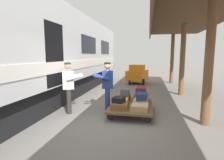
% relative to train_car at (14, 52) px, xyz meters
% --- Properties ---
extents(ground_plane, '(60.00, 60.00, 0.00)m').
position_rel_train_car_xyz_m(ground_plane, '(-3.54, 0.00, -2.06)').
color(ground_plane, slate).
extents(platform_canopy, '(3.20, 16.35, 3.56)m').
position_rel_train_car_xyz_m(platform_canopy, '(-5.94, 0.00, 1.23)').
color(platform_canopy, brown).
rests_on(platform_canopy, ground_plane).
extents(train_car, '(3.03, 19.26, 4.00)m').
position_rel_train_car_xyz_m(train_car, '(0.00, 0.00, 0.00)').
color(train_car, silver).
rests_on(train_car, ground_plane).
extents(luggage_cart, '(1.38, 1.98, 0.29)m').
position_rel_train_car_xyz_m(luggage_cart, '(-3.88, -0.60, -1.81)').
color(luggage_cart, brown).
rests_on(luggage_cart, ground_plane).
extents(suitcase_gray_aluminum, '(0.49, 0.55, 0.20)m').
position_rel_train_car_xyz_m(suitcase_gray_aluminum, '(-4.19, -0.60, -1.67)').
color(suitcase_gray_aluminum, '#9EA0A5').
rests_on(suitcase_gray_aluminum, luggage_cart).
extents(suitcase_olive_duffel, '(0.53, 0.54, 0.26)m').
position_rel_train_car_xyz_m(suitcase_olive_duffel, '(-4.19, -1.15, -1.64)').
color(suitcase_olive_duffel, brown).
rests_on(suitcase_olive_duffel, luggage_cart).
extents(suitcase_tan_vintage, '(0.53, 0.60, 0.17)m').
position_rel_train_car_xyz_m(suitcase_tan_vintage, '(-4.19, -0.06, -1.68)').
color(suitcase_tan_vintage, tan).
rests_on(suitcase_tan_vintage, luggage_cart).
extents(suitcase_red_plastic, '(0.42, 0.52, 0.18)m').
position_rel_train_car_xyz_m(suitcase_red_plastic, '(-3.57, -1.15, -1.68)').
color(suitcase_red_plastic, '#AD231E').
rests_on(suitcase_red_plastic, luggage_cart).
extents(suitcase_yellow_case, '(0.38, 0.61, 0.17)m').
position_rel_train_car_xyz_m(suitcase_yellow_case, '(-3.57, -0.60, -1.68)').
color(suitcase_yellow_case, gold).
rests_on(suitcase_yellow_case, luggage_cart).
extents(suitcase_brown_leather, '(0.53, 0.56, 0.19)m').
position_rel_train_car_xyz_m(suitcase_brown_leather, '(-3.57, -0.06, -1.67)').
color(suitcase_brown_leather, brown).
rests_on(suitcase_brown_leather, luggage_cart).
extents(suitcase_navy_fabric, '(0.36, 0.54, 0.21)m').
position_rel_train_car_xyz_m(suitcase_navy_fabric, '(-4.22, -0.60, -1.47)').
color(suitcase_navy_fabric, navy).
rests_on(suitcase_navy_fabric, suitcase_gray_aluminum).
extents(suitcase_maroon_trunk, '(0.38, 0.53, 0.24)m').
position_rel_train_car_xyz_m(suitcase_maroon_trunk, '(-4.18, -1.17, -1.39)').
color(suitcase_maroon_trunk, maroon).
rests_on(suitcase_maroon_trunk, suitcase_olive_duffel).
extents(suitcase_slate_roller, '(0.40, 0.48, 0.25)m').
position_rel_train_car_xyz_m(suitcase_slate_roller, '(-3.59, -1.17, -1.46)').
color(suitcase_slate_roller, '#4C515B').
rests_on(suitcase_slate_roller, suitcase_red_plastic).
extents(suitcase_black_hardshell, '(0.41, 0.43, 0.16)m').
position_rel_train_car_xyz_m(suitcase_black_hardshell, '(-3.53, -0.10, -1.49)').
color(suitcase_black_hardshell, black).
rests_on(suitcase_black_hardshell, suitcase_brown_leather).
extents(porter_in_overalls, '(0.73, 0.55, 1.70)m').
position_rel_train_car_xyz_m(porter_in_overalls, '(-3.05, -0.57, -1.14)').
color(porter_in_overalls, navy).
rests_on(porter_in_overalls, ground_plane).
extents(porter_by_door, '(0.74, 0.61, 1.70)m').
position_rel_train_car_xyz_m(porter_by_door, '(-1.83, -0.21, -1.14)').
color(porter_by_door, '#332D28').
rests_on(porter_by_door, ground_plane).
extents(baggage_tug, '(1.50, 1.93, 1.30)m').
position_rel_train_car_xyz_m(baggage_tug, '(-3.67, -7.07, -1.43)').
color(baggage_tug, orange).
rests_on(baggage_tug, ground_plane).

